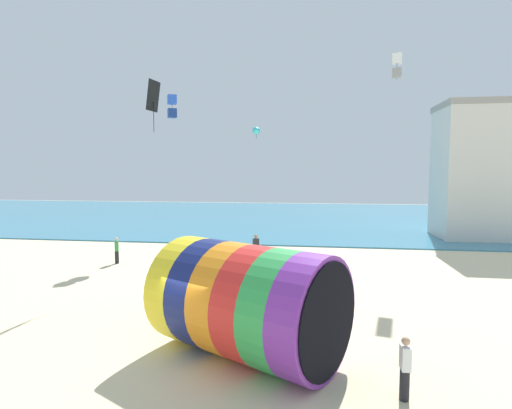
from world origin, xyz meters
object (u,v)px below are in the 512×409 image
(kite_black_diamond, at_px, (153,96))
(bystander_mid_beach, at_px, (117,250))
(kite_handler, at_px, (405,368))
(kite_blue_box, at_px, (172,106))
(kite_white_box, at_px, (397,66))
(giant_inflatable_tube, at_px, (247,301))
(bystander_near_water, at_px, (256,248))
(kite_cyan_parafoil, at_px, (256,131))

(kite_black_diamond, bearing_deg, bystander_mid_beach, 157.33)
(kite_handler, distance_m, bystander_mid_beach, 19.26)
(kite_blue_box, xyz_separation_m, bystander_mid_beach, (-1.71, -5.60, -9.60))
(kite_white_box, height_order, kite_black_diamond, kite_white_box)
(giant_inflatable_tube, height_order, bystander_near_water, giant_inflatable_tube)
(kite_black_diamond, bearing_deg, giant_inflatable_tube, -54.93)
(kite_blue_box, bearing_deg, kite_black_diamond, -78.55)
(kite_handler, distance_m, kite_blue_box, 24.36)
(kite_white_box, distance_m, bystander_mid_beach, 20.70)
(kite_handler, bearing_deg, giant_inflatable_tube, 157.15)
(kite_white_box, relative_size, bystander_near_water, 0.91)
(kite_white_box, xyz_separation_m, bystander_near_water, (-8.57, -1.49, -11.28))
(kite_white_box, bearing_deg, giant_inflatable_tube, -115.93)
(giant_inflatable_tube, bearing_deg, kite_cyan_parafoil, 96.58)
(giant_inflatable_tube, xyz_separation_m, bystander_mid_beach, (-10.02, 11.14, -0.91))
(kite_white_box, height_order, bystander_mid_beach, kite_white_box)
(kite_handler, height_order, bystander_mid_beach, kite_handler)
(kite_handler, xyz_separation_m, kite_blue_box, (-12.56, 18.54, 9.60))
(giant_inflatable_tube, relative_size, kite_black_diamond, 2.29)
(bystander_near_water, bearing_deg, kite_handler, -68.39)
(kite_black_diamond, xyz_separation_m, bystander_mid_beach, (-3.11, 1.30, -9.03))
(bystander_mid_beach, bearing_deg, kite_black_diamond, -22.67)
(kite_cyan_parafoil, height_order, kite_blue_box, kite_blue_box)
(giant_inflatable_tube, height_order, kite_cyan_parafoil, kite_cyan_parafoil)
(kite_blue_box, height_order, kite_white_box, kite_white_box)
(giant_inflatable_tube, xyz_separation_m, bystander_near_water, (-1.57, 12.90, -0.86))
(giant_inflatable_tube, height_order, kite_handler, giant_inflatable_tube)
(kite_blue_box, height_order, kite_black_diamond, kite_blue_box)
(kite_cyan_parafoil, bearing_deg, giant_inflatable_tube, -83.42)
(kite_black_diamond, height_order, bystander_near_water, kite_black_diamond)
(kite_cyan_parafoil, bearing_deg, kite_white_box, 25.41)
(giant_inflatable_tube, distance_m, bystander_near_water, 13.03)
(kite_handler, xyz_separation_m, bystander_near_water, (-5.82, 14.70, 0.05))
(bystander_near_water, distance_m, bystander_mid_beach, 8.63)
(kite_cyan_parafoil, height_order, bystander_mid_beach, kite_cyan_parafoil)
(giant_inflatable_tube, relative_size, kite_white_box, 4.16)
(kite_handler, distance_m, kite_white_box, 19.95)
(kite_blue_box, xyz_separation_m, bystander_near_water, (6.74, -3.84, -9.55))
(kite_cyan_parafoil, relative_size, kite_blue_box, 0.78)
(kite_black_diamond, height_order, bystander_mid_beach, kite_black_diamond)
(giant_inflatable_tube, xyz_separation_m, kite_black_diamond, (-6.91, 9.84, 8.11))
(kite_white_box, relative_size, kite_black_diamond, 0.55)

